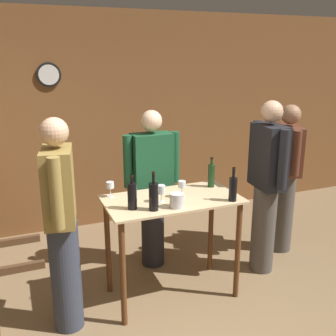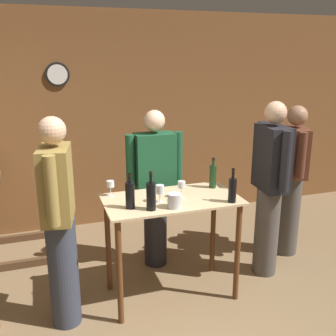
# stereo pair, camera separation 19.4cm
# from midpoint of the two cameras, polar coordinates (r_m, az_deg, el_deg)

# --- Properties ---
(back_wall) EXTENTS (8.40, 0.08, 2.70)m
(back_wall) POSITION_cam_midpoint_polar(r_m,az_deg,el_deg) (5.06, -11.04, 6.55)
(back_wall) COLOR brown
(back_wall) RESTS_ON ground_plane
(tasting_table) EXTENTS (1.19, 0.64, 0.96)m
(tasting_table) POSITION_cam_midpoint_polar(r_m,az_deg,el_deg) (3.52, -0.98, -7.36)
(tasting_table) COLOR #D1B284
(tasting_table) RESTS_ON ground_plane
(wine_bottle_far_left) EXTENTS (0.08, 0.08, 0.29)m
(wine_bottle_far_left) POSITION_cam_midpoint_polar(r_m,az_deg,el_deg) (3.20, -6.96, -4.00)
(wine_bottle_far_left) COLOR black
(wine_bottle_far_left) RESTS_ON tasting_table
(wine_bottle_left) EXTENTS (0.08, 0.08, 0.33)m
(wine_bottle_left) POSITION_cam_midpoint_polar(r_m,az_deg,el_deg) (3.16, -3.87, -4.07)
(wine_bottle_left) COLOR black
(wine_bottle_left) RESTS_ON tasting_table
(wine_bottle_center) EXTENTS (0.07, 0.07, 0.30)m
(wine_bottle_center) POSITION_cam_midpoint_polar(r_m,az_deg,el_deg) (3.39, 7.79, -2.94)
(wine_bottle_center) COLOR black
(wine_bottle_center) RESTS_ON tasting_table
(wine_bottle_right) EXTENTS (0.06, 0.06, 0.29)m
(wine_bottle_right) POSITION_cam_midpoint_polar(r_m,az_deg,el_deg) (3.72, 4.82, -1.02)
(wine_bottle_right) COLOR #193819
(wine_bottle_right) RESTS_ON tasting_table
(wine_glass_near_left) EXTENTS (0.07, 0.07, 0.14)m
(wine_glass_near_left) POSITION_cam_midpoint_polar(r_m,az_deg,el_deg) (3.51, -9.97, -2.56)
(wine_glass_near_left) COLOR silver
(wine_glass_near_left) RESTS_ON tasting_table
(wine_glass_near_center) EXTENTS (0.07, 0.07, 0.15)m
(wine_glass_near_center) POSITION_cam_midpoint_polar(r_m,az_deg,el_deg) (3.33, -2.66, -3.22)
(wine_glass_near_center) COLOR silver
(wine_glass_near_center) RESTS_ON tasting_table
(wine_glass_near_right) EXTENTS (0.07, 0.07, 0.15)m
(wine_glass_near_right) POSITION_cam_midpoint_polar(r_m,az_deg,el_deg) (3.44, 0.42, -2.49)
(wine_glass_near_right) COLOR silver
(wine_glass_near_right) RESTS_ON tasting_table
(ice_bucket) EXTENTS (0.12, 0.12, 0.12)m
(ice_bucket) POSITION_cam_midpoint_polar(r_m,az_deg,el_deg) (3.23, -0.44, -4.75)
(ice_bucket) COLOR silver
(ice_bucket) RESTS_ON tasting_table
(person_host) EXTENTS (0.34, 0.56, 1.67)m
(person_host) POSITION_cam_midpoint_polar(r_m,az_deg,el_deg) (4.49, 15.52, -1.16)
(person_host) COLOR #4C4742
(person_host) RESTS_ON ground_plane
(person_visitor_with_scarf) EXTENTS (0.29, 0.58, 1.74)m
(person_visitor_with_scarf) POSITION_cam_midpoint_polar(r_m,az_deg,el_deg) (3.18, -16.91, -7.67)
(person_visitor_with_scarf) COLOR #333847
(person_visitor_with_scarf) RESTS_ON ground_plane
(person_visitor_bearded) EXTENTS (0.25, 0.59, 1.76)m
(person_visitor_bearded) POSITION_cam_midpoint_polar(r_m,az_deg,el_deg) (3.98, 12.76, -2.36)
(person_visitor_bearded) COLOR #4C4742
(person_visitor_bearded) RESTS_ON ground_plane
(person_visitor_near_door) EXTENTS (0.59, 0.24, 1.65)m
(person_visitor_near_door) POSITION_cam_midpoint_polar(r_m,az_deg,el_deg) (4.02, -3.69, -2.69)
(person_visitor_near_door) COLOR #232328
(person_visitor_near_door) RESTS_ON ground_plane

